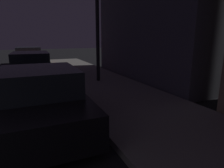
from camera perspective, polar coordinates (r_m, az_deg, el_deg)
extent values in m
cube|color=black|center=(4.85, -20.33, -5.50)|extent=(1.88, 4.06, 0.64)
cube|color=#1E2328|center=(4.56, -20.80, 0.86)|extent=(1.63, 1.85, 0.56)
cylinder|color=black|center=(6.16, -29.42, -4.80)|extent=(0.23, 0.66, 0.66)
cylinder|color=black|center=(6.21, -12.38, -3.21)|extent=(0.23, 0.66, 0.66)
cylinder|color=black|center=(3.94, -5.07, -12.93)|extent=(0.23, 0.66, 0.66)
cube|color=#19592D|center=(10.34, -22.67, 4.01)|extent=(2.00, 4.31, 0.64)
cube|color=#1E2328|center=(10.04, -22.98, 7.08)|extent=(1.70, 2.33, 0.56)
cylinder|color=black|center=(11.73, -27.04, 3.39)|extent=(0.25, 0.67, 0.66)
cylinder|color=black|center=(11.70, -18.01, 4.18)|extent=(0.25, 0.67, 0.66)
cylinder|color=black|center=(9.15, -28.36, 0.80)|extent=(0.25, 0.67, 0.66)
cylinder|color=black|center=(9.11, -16.79, 1.80)|extent=(0.25, 0.67, 0.66)
cube|color=maroon|center=(16.23, -23.42, 7.00)|extent=(1.91, 4.44, 0.64)
cube|color=#1E2328|center=(16.03, -23.60, 9.00)|extent=(1.68, 2.06, 0.56)
cylinder|color=black|center=(17.64, -26.56, 6.33)|extent=(0.22, 0.66, 0.66)
cylinder|color=black|center=(17.66, -20.31, 6.91)|extent=(0.22, 0.66, 0.66)
cylinder|color=black|center=(14.91, -26.91, 5.24)|extent=(0.22, 0.66, 0.66)
cylinder|color=black|center=(14.93, -19.53, 5.93)|extent=(0.22, 0.66, 0.66)
cylinder|color=black|center=(8.85, -4.31, 15.95)|extent=(0.16, 0.16, 4.64)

